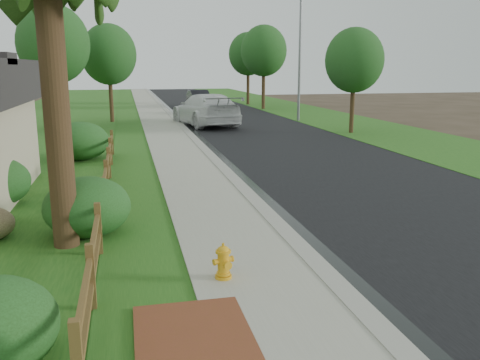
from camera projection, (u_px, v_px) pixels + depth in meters
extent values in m
plane|color=#352A1C|center=(322.00, 300.00, 8.23)|extent=(120.00, 120.00, 0.00)
cube|color=black|center=(218.00, 112.00, 42.54)|extent=(8.00, 90.00, 0.02)
cube|color=gray|center=(168.00, 112.00, 41.64)|extent=(0.40, 90.00, 0.12)
cube|color=black|center=(172.00, 112.00, 41.72)|extent=(0.50, 90.00, 0.00)
cube|color=gray|center=(152.00, 113.00, 41.36)|extent=(2.20, 90.00, 0.10)
cube|color=#1F5217|center=(128.00, 113.00, 40.96)|extent=(1.60, 90.00, 0.06)
cube|color=#1F5217|center=(60.00, 115.00, 39.86)|extent=(9.00, 90.00, 0.04)
cube|color=#1F5217|center=(297.00, 110.00, 44.01)|extent=(6.00, 90.00, 0.04)
cube|color=brown|center=(195.00, 345.00, 6.80)|extent=(1.60, 2.40, 0.11)
cube|color=#4D3719|center=(91.00, 278.00, 7.73)|extent=(0.12, 0.12, 1.10)
cube|color=#4D3719|center=(99.00, 230.00, 10.01)|extent=(0.12, 0.12, 1.10)
cube|color=#4D3719|center=(103.00, 200.00, 12.30)|extent=(0.12, 0.12, 1.10)
cube|color=#4D3719|center=(106.00, 179.00, 14.58)|extent=(0.12, 0.12, 1.10)
cube|color=#4D3719|center=(109.00, 164.00, 16.87)|extent=(0.12, 0.12, 1.10)
cube|color=#4D3719|center=(111.00, 152.00, 19.15)|extent=(0.12, 0.12, 1.10)
cube|color=#4D3719|center=(112.00, 143.00, 21.44)|extent=(0.12, 0.12, 1.10)
cube|color=#4D3719|center=(86.00, 322.00, 6.60)|extent=(0.08, 2.35, 0.10)
cube|color=#4D3719|center=(84.00, 293.00, 6.52)|extent=(0.08, 2.35, 0.10)
cube|color=#4D3719|center=(96.00, 256.00, 8.89)|extent=(0.08, 2.35, 0.10)
cube|color=#4D3719|center=(94.00, 235.00, 8.80)|extent=(0.08, 2.35, 0.10)
cube|color=#4D3719|center=(101.00, 218.00, 11.18)|extent=(0.08, 2.35, 0.10)
cube|color=#4D3719|center=(100.00, 200.00, 11.09)|extent=(0.08, 2.35, 0.10)
cube|color=#4D3719|center=(105.00, 192.00, 13.46)|extent=(0.08, 2.35, 0.10)
cube|color=#4D3719|center=(104.00, 177.00, 13.37)|extent=(0.08, 2.35, 0.10)
cube|color=#4D3719|center=(108.00, 174.00, 15.75)|extent=(0.08, 2.35, 0.10)
cube|color=#4D3719|center=(107.00, 161.00, 15.66)|extent=(0.08, 2.35, 0.10)
cube|color=#4D3719|center=(110.00, 160.00, 18.03)|extent=(0.08, 2.35, 0.10)
cube|color=#4D3719|center=(109.00, 149.00, 17.95)|extent=(0.08, 2.35, 0.10)
cube|color=#4D3719|center=(112.00, 150.00, 20.32)|extent=(0.08, 2.35, 0.10)
cube|color=#4D3719|center=(111.00, 140.00, 20.23)|extent=(0.08, 2.35, 0.10)
cylinder|color=#372B16|center=(57.00, 116.00, 10.05)|extent=(0.52, 0.52, 5.50)
cylinder|color=yellow|center=(223.00, 276.00, 8.84)|extent=(0.30, 0.30, 0.05)
cylinder|color=yellow|center=(223.00, 264.00, 8.79)|extent=(0.20, 0.20, 0.45)
cylinder|color=yellow|center=(223.00, 273.00, 8.83)|extent=(0.24, 0.24, 0.04)
cylinder|color=yellow|center=(223.00, 251.00, 8.74)|extent=(0.27, 0.27, 0.04)
ellipsoid|color=yellow|center=(223.00, 251.00, 8.73)|extent=(0.22, 0.22, 0.16)
cylinder|color=yellow|center=(223.00, 245.00, 8.71)|extent=(0.05, 0.05, 0.06)
cylinder|color=yellow|center=(227.00, 265.00, 8.67)|extent=(0.15, 0.14, 0.13)
cylinder|color=yellow|center=(216.00, 262.00, 8.70)|extent=(0.14, 0.13, 0.10)
cylinder|color=yellow|center=(231.00, 259.00, 8.84)|extent=(0.14, 0.13, 0.10)
imported|color=silver|center=(206.00, 110.00, 32.33)|extent=(4.05, 7.36, 2.02)
imported|color=black|center=(210.00, 105.00, 40.26)|extent=(2.82, 4.32, 1.37)
imported|color=black|center=(199.00, 99.00, 47.18)|extent=(1.96, 4.89, 1.58)
cylinder|color=gray|center=(300.00, 56.00, 34.30)|extent=(0.18, 0.18, 8.85)
ellipsoid|color=#1E4017|center=(87.00, 207.00, 11.22)|extent=(2.04, 2.04, 1.33)
ellipsoid|color=#1E4017|center=(80.00, 141.00, 20.37)|extent=(2.61, 2.61, 1.55)
cylinder|color=#372B16|center=(57.00, 94.00, 29.48)|extent=(0.30, 0.30, 4.35)
ellipsoid|color=#1E4017|center=(53.00, 44.00, 28.87)|extent=(4.07, 4.07, 4.47)
cylinder|color=#372B16|center=(352.00, 102.00, 28.49)|extent=(0.24, 0.24, 3.54)
ellipsoid|color=#1E4017|center=(354.00, 60.00, 27.99)|extent=(3.24, 3.24, 3.56)
cylinder|color=#372B16|center=(111.00, 93.00, 34.13)|extent=(0.27, 0.27, 3.94)
ellipsoid|color=#1E4017|center=(109.00, 54.00, 33.58)|extent=(3.63, 3.63, 4.00)
cylinder|color=#372B16|center=(263.00, 84.00, 44.74)|extent=(0.30, 0.30, 4.43)
ellipsoid|color=#1E4017|center=(264.00, 51.00, 44.12)|extent=(4.01, 4.01, 4.41)
cylinder|color=#372B16|center=(248.00, 83.00, 50.31)|extent=(0.30, 0.30, 4.31)
ellipsoid|color=#1E4017|center=(248.00, 54.00, 49.70)|extent=(3.81, 3.81, 4.19)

